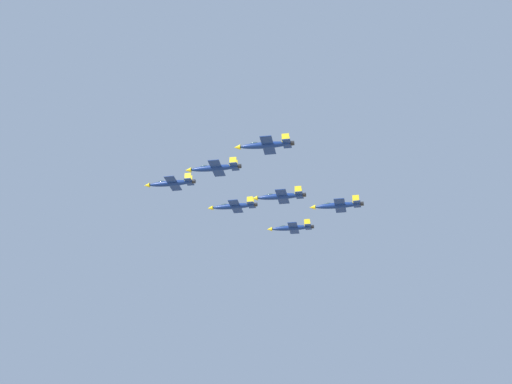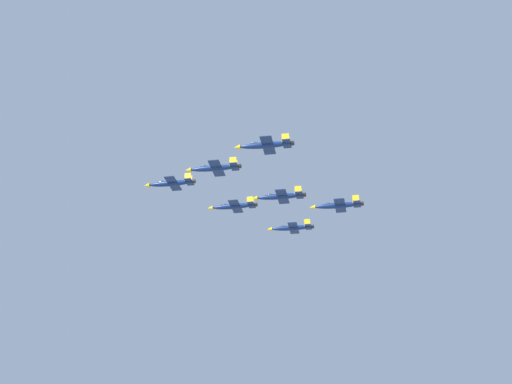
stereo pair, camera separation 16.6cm
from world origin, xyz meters
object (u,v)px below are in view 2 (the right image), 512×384
Objects in this scene: jet_right_wingman at (233,206)px; jet_slot_rear at (280,196)px; jet_lead at (171,183)px; jet_left_wingman at (214,168)px; jet_trailing at (338,205)px; jet_left_outer at (265,145)px; jet_right_outer at (292,228)px.

jet_slot_rear is (-21.76, -13.23, -5.40)m from jet_right_wingman.
jet_left_wingman is (-21.76, -13.23, -4.25)m from jet_lead.
jet_left_wingman is at bearing 23.74° from jet_trailing.
jet_right_wingman is at bearing -90.04° from jet_left_wingman.
jet_left_wingman reaches higher than jet_left_outer.
jet_right_wingman is (9.55, -23.61, -2.82)m from jet_lead.
jet_left_outer is 1.03× the size of jet_right_outer.
jet_left_outer is at bearing 60.25° from jet_trailing.
jet_right_outer is at bearing -111.45° from jet_left_wingman.
jet_right_outer is 1.00× the size of jet_trailing.
jet_slot_rear is (31.32, -10.38, -1.48)m from jet_left_outer.
jet_slot_rear is (-12.21, -36.84, -8.22)m from jet_lead.
jet_lead is 51.27m from jet_right_outer.
jet_slot_rear is at bearing 0.71° from jet_trailing.
jet_right_outer reaches higher than jet_left_outer.
jet_slot_rear reaches higher than jet_trailing.
jet_right_outer is 38.96m from jet_trailing.
jet_lead is 1.00× the size of jet_slot_rear.
jet_lead is 25.63m from jet_right_wingman.
jet_lead is at bearing 41.28° from jet_right_wingman.
jet_trailing is (-27.87, -31.65, -10.27)m from jet_right_wingman.
jet_lead is 59.67m from jet_trailing.
jet_right_wingman is 1.03× the size of jet_right_outer.
jet_left_wingman reaches higher than jet_right_outer.
jet_right_wingman reaches higher than jet_trailing.
jet_slot_rear is at bearing 140.55° from jet_right_wingman.
jet_left_wingman is 1.04× the size of jet_trailing.
jet_lead is 25.82m from jet_left_wingman.
jet_right_outer reaches higher than jet_slot_rear.
jet_right_outer reaches higher than jet_trailing.
jet_right_wingman reaches higher than jet_left_outer.
jet_right_wingman is 1.00× the size of jet_slot_rear.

